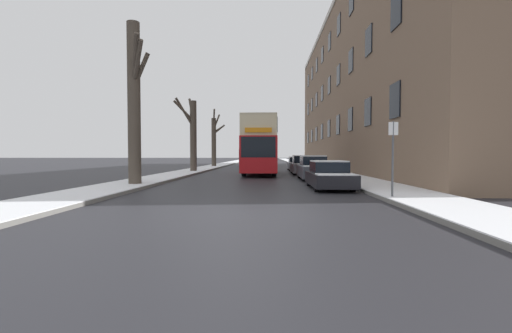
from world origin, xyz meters
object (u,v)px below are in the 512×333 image
Objects in this scene: double_decker_bus at (260,144)px; oncoming_van at (249,157)px; parked_car_3 at (297,164)px; pedestrian_left_sidewalk at (137,166)px; parked_car_0 at (329,176)px; parked_car_1 at (313,169)px; parked_car_2 at (303,166)px; bare_tree_left_0 at (134,101)px; bare_tree_left_2 at (214,140)px; bare_tree_left_1 at (192,134)px; street_sign_post at (393,156)px.

double_decker_bus is 17.46m from oncoming_van.
pedestrian_left_sidewalk reaches higher than parked_car_3.
parked_car_1 is (-0.00, 5.62, 0.09)m from parked_car_0.
pedestrian_left_sidewalk is (-9.55, -10.41, 0.29)m from parked_car_2.
parked_car_0 is (9.35, -0.55, -3.56)m from bare_tree_left_0.
bare_tree_left_2 reaches higher than parked_car_0.
bare_tree_left_2 reaches higher than double_decker_bus.
oncoming_van is at bearing 75.16° from bare_tree_left_1.
parked_car_0 is 1.59× the size of street_sign_post.
parked_car_0 is (9.61, -26.93, -2.79)m from bare_tree_left_2.
oncoming_van is at bearing 102.99° from parked_car_1.
parked_car_0 is 0.77× the size of oncoming_van.
bare_tree_left_0 reaches higher than bare_tree_left_2.
pedestrian_left_sidewalk is at bearing -98.46° from oncoming_van.
parked_car_2 is (-0.00, 6.08, -0.01)m from parked_car_1.
parked_car_1 is at bearing -77.01° from oncoming_van.
parked_car_0 is 29.60m from oncoming_van.
bare_tree_left_2 is 13.45m from parked_car_3.
pedestrian_left_sidewalk is at bearing -90.41° from bare_tree_left_1.
parked_car_0 is (3.48, -11.79, -1.86)m from double_decker_bus.
bare_tree_left_1 is at bearing -89.33° from bare_tree_left_2.
parked_car_0 is at bearing -55.62° from bare_tree_left_1.
parked_car_3 is at bearing 90.00° from parked_car_1.
double_decker_bus reaches higher than parked_car_1.
bare_tree_left_2 is 1.67× the size of parked_car_0.
bare_tree_left_0 is 1.11× the size of bare_tree_left_2.
double_decker_bus reaches higher than parked_car_0.
bare_tree_left_0 is 1.21× the size of bare_tree_left_1.
street_sign_post reaches higher than parked_car_2.
parked_car_2 is at bearing 90.00° from parked_car_1.
street_sign_post is (10.93, -5.54, 0.56)m from pedestrian_left_sidewalk.
bare_tree_left_1 is at bearing 90.48° from bare_tree_left_0.
bare_tree_left_2 is 1.29× the size of oncoming_van.
bare_tree_left_1 reaches higher than parked_car_3.
oncoming_van reaches higher than pedestrian_left_sidewalk.
street_sign_post is at bearing -82.03° from parked_car_1.
street_sign_post is at bearing -59.04° from bare_tree_left_1.
parked_car_3 is (9.61, -9.00, -2.75)m from bare_tree_left_2.
oncoming_van is 28.11m from pedestrian_left_sidewalk.
street_sign_post is at bearing -70.57° from bare_tree_left_2.
bare_tree_left_0 is 1.85× the size of parked_car_3.
parked_car_2 is at bearing -12.64° from bare_tree_left_1.
bare_tree_left_2 is 28.73m from parked_car_0.
parked_car_3 is at bearing 61.73° from bare_tree_left_0.
bare_tree_left_0 is 0.76× the size of double_decker_bus.
bare_tree_left_0 is 11.19m from parked_car_1.
double_decker_bus is at bearing -18.82° from bare_tree_left_1.
pedestrian_left_sidewalk is (-0.20, 0.75, -3.19)m from bare_tree_left_0.
parked_car_2 is 16.03m from street_sign_post.
parked_car_0 is at bearing -79.46° from oncoming_van.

